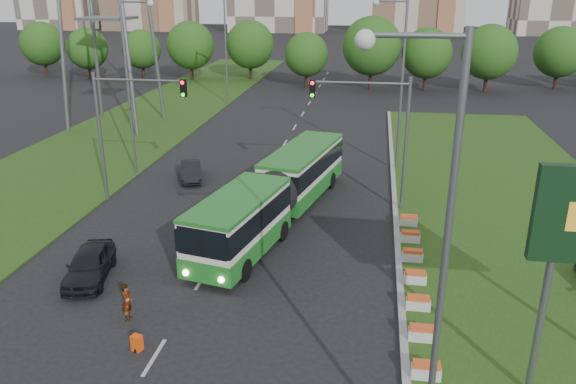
% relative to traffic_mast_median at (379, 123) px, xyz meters
% --- Properties ---
extents(ground, '(360.00, 360.00, 0.00)m').
position_rel_traffic_mast_median_xyz_m(ground, '(-4.78, -10.00, -5.35)').
color(ground, black).
rests_on(ground, ground).
extents(grass_median, '(14.00, 60.00, 0.15)m').
position_rel_traffic_mast_median_xyz_m(grass_median, '(8.22, -2.00, -5.27)').
color(grass_median, '#254413').
rests_on(grass_median, ground).
extents(median_kerb, '(0.30, 60.00, 0.18)m').
position_rel_traffic_mast_median_xyz_m(median_kerb, '(1.27, -2.00, -5.26)').
color(median_kerb, '#949494').
rests_on(median_kerb, ground).
extents(left_verge, '(12.00, 110.00, 0.10)m').
position_rel_traffic_mast_median_xyz_m(left_verge, '(-22.78, 15.00, -5.30)').
color(left_verge, '#254413').
rests_on(left_verge, ground).
extents(lane_markings, '(0.20, 100.00, 0.01)m').
position_rel_traffic_mast_median_xyz_m(lane_markings, '(-7.78, 10.00, -5.35)').
color(lane_markings, '#A8A7A1').
rests_on(lane_markings, ground).
extents(flower_planters, '(1.10, 15.90, 0.60)m').
position_rel_traffic_mast_median_xyz_m(flower_planters, '(1.92, -10.30, -4.90)').
color(flower_planters, silver).
rests_on(flower_planters, grass_median).
extents(traffic_mast_median, '(5.76, 0.32, 8.00)m').
position_rel_traffic_mast_median_xyz_m(traffic_mast_median, '(0.00, 0.00, 0.00)').
color(traffic_mast_median, slate).
rests_on(traffic_mast_median, ground).
extents(traffic_mast_left, '(5.76, 0.32, 8.00)m').
position_rel_traffic_mast_median_xyz_m(traffic_mast_left, '(-15.16, -1.00, 0.00)').
color(traffic_mast_left, slate).
rests_on(traffic_mast_left, ground).
extents(street_lamps, '(36.00, 60.00, 12.00)m').
position_rel_traffic_mast_median_xyz_m(street_lamps, '(-7.78, 0.00, 0.65)').
color(street_lamps, slate).
rests_on(street_lamps, ground).
extents(tree_line, '(120.00, 8.00, 9.00)m').
position_rel_traffic_mast_median_xyz_m(tree_line, '(5.22, 45.00, -0.85)').
color(tree_line, '#1E5015').
rests_on(tree_line, ground).
extents(articulated_bus, '(2.68, 17.21, 2.83)m').
position_rel_traffic_mast_median_xyz_m(articulated_bus, '(-5.65, -2.75, -3.62)').
color(articulated_bus, beige).
rests_on(articulated_bus, ground).
extents(car_left_near, '(2.66, 4.61, 1.48)m').
position_rel_traffic_mast_median_xyz_m(car_left_near, '(-12.88, -10.83, -4.61)').
color(car_left_near, black).
rests_on(car_left_near, ground).
extents(car_left_far, '(2.52, 4.08, 1.27)m').
position_rel_traffic_mast_median_xyz_m(car_left_far, '(-12.73, 3.58, -4.72)').
color(car_left_far, black).
rests_on(car_left_far, ground).
extents(pedestrian, '(0.44, 0.62, 1.61)m').
position_rel_traffic_mast_median_xyz_m(pedestrian, '(-9.73, -13.76, -4.54)').
color(pedestrian, gray).
rests_on(pedestrian, ground).
extents(shopping_trolley, '(0.36, 0.39, 0.62)m').
position_rel_traffic_mast_median_xyz_m(shopping_trolley, '(-8.56, -15.68, -5.04)').
color(shopping_trolley, '#EA480C').
rests_on(shopping_trolley, ground).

